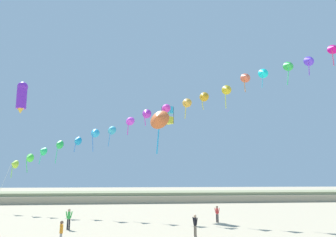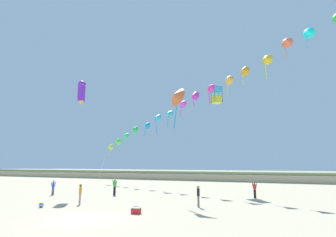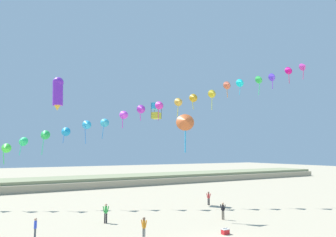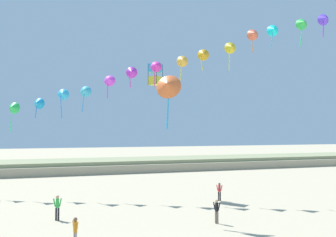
% 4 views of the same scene
% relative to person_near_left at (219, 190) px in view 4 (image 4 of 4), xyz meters
% --- Properties ---
extents(dune_ridge, '(120.00, 10.46, 1.75)m').
position_rel_person_near_left_xyz_m(dune_ridge, '(-8.84, 27.23, -0.05)').
color(dune_ridge, tan).
rests_on(dune_ridge, ground).
extents(person_near_left, '(0.51, 0.38, 1.59)m').
position_rel_person_near_left_xyz_m(person_near_left, '(0.00, 0.00, 0.00)').
color(person_near_left, black).
rests_on(person_near_left, ground).
extents(person_near_right, '(0.36, 0.52, 1.62)m').
position_rel_person_near_left_xyz_m(person_near_right, '(-3.62, -7.01, 0.01)').
color(person_near_right, '#726656').
rests_on(person_near_right, ground).
extents(person_mid_center, '(0.61, 0.24, 1.74)m').
position_rel_person_near_left_xyz_m(person_mid_center, '(-13.81, -2.85, 0.08)').
color(person_mid_center, black).
rests_on(person_mid_center, ground).
extents(person_far_right, '(0.32, 0.54, 1.61)m').
position_rel_person_near_left_xyz_m(person_far_right, '(-12.95, -9.19, 0.01)').
color(person_far_right, gray).
rests_on(person_far_right, ground).
extents(kite_banner_string, '(41.25, 15.81, 19.10)m').
position_rel_person_near_left_xyz_m(kite_banner_string, '(-4.84, 3.70, 11.45)').
color(kite_banner_string, '#ABDE39').
extents(large_kite_low_lead, '(2.19, 1.95, 4.16)m').
position_rel_person_near_left_xyz_m(large_kite_low_lead, '(-6.29, -4.60, 8.59)').
color(large_kite_low_lead, orange).
extents(large_kite_high_solo, '(1.50, 1.50, 2.15)m').
position_rel_person_near_left_xyz_m(large_kite_high_solo, '(-4.41, 5.46, 11.00)').
color(large_kite_high_solo, gold).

